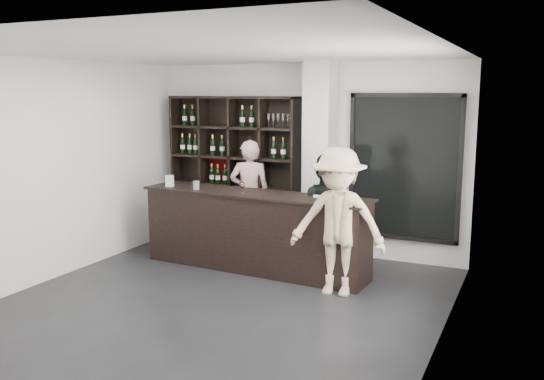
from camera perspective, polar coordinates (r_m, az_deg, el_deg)
The scene contains 12 objects.
floor at distance 6.85m, azimuth -5.68°, elevation -11.52°, with size 5.00×5.50×0.01m, color black.
wine_shelf at distance 9.27m, azimuth -3.81°, elevation 1.83°, with size 2.20×0.35×2.40m, color black, non-canonical shape.
structural_column at distance 8.53m, azimuth 4.73°, elevation 2.82°, with size 0.40×0.40×2.90m, color silver.
glass_panel at distance 8.41m, azimuth 12.94°, elevation 2.17°, with size 1.60×0.08×2.10m.
tasting_counter at distance 8.03m, azimuth -1.77°, elevation -4.10°, with size 3.33×0.69×1.10m.
taster_pink at distance 9.00m, azimuth -2.20°, elevation -0.52°, with size 0.63×0.42×1.74m, color beige.
taster_black at distance 7.95m, azimuth 5.22°, elevation -2.29°, with size 0.80×0.62×1.64m, color black.
customer at distance 7.04m, azimuth 6.54°, elevation -3.15°, with size 1.17×0.67×1.82m, color tan.
wine_glass at distance 7.85m, azimuth -2.96°, elevation 0.28°, with size 0.07×0.07×0.17m, color white, non-canonical shape.
spit_cup at distance 8.25m, azimuth -7.51°, elevation 0.49°, with size 0.09×0.09×0.12m, color silver.
napkin_stack at distance 7.60m, azimuth 4.60°, elevation -0.63°, with size 0.12×0.12×0.02m, color white.
card_stand at distance 8.53m, azimuth -10.11°, elevation 0.89°, with size 0.11×0.06×0.17m, color white.
Camera 1 is at (3.30, -5.46, 2.47)m, focal length 38.00 mm.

